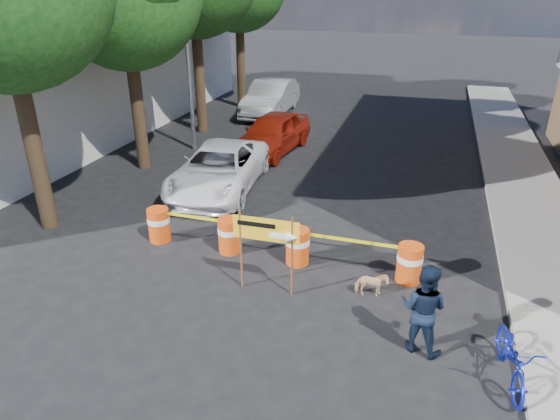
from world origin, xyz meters
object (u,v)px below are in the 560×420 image
Objects in this scene: barrel_mid_left at (229,235)px; sedan_silver at (271,97)px; pedestrian at (423,309)px; barrel_far_left at (159,224)px; barrel_far_right at (409,263)px; bicycle at (517,336)px; barrel_mid_right at (298,246)px; sedan_red at (272,133)px; dog at (371,285)px; detour_sign at (274,237)px; suv_white at (219,169)px.

sedan_silver is at bearing 103.68° from barrel_mid_left.
barrel_far_left is at bearing -3.49° from pedestrian.
sedan_silver reaches higher than barrel_far_right.
pedestrian is (0.34, -2.30, 0.42)m from barrel_far_right.
barrel_mid_right is at bearing 142.99° from bicycle.
sedan_red reaches higher than barrel_far_left.
barrel_mid_right reaches higher than dog.
bicycle is (4.63, -1.34, -0.45)m from detour_sign.
barrel_mid_left is 0.17× the size of suv_white.
barrel_mid_left is at bearing -72.53° from sedan_red.
barrel_mid_right is 5.22m from suv_white.
barrel_mid_right is at bearing -0.97° from barrel_far_left.
dog is 0.15× the size of sedan_red.
barrel_far_left is at bearing -97.45° from suv_white.
barrel_far_left and barrel_far_right have the same top height.
suv_white is 10.17m from sedan_silver.
dog is at bearing 139.13° from bicycle.
barrel_mid_right is 1.31× the size of dog.
sedan_red is at bearing -43.10° from pedestrian.
bicycle reaches higher than barrel_mid_left.
sedan_red is 0.87× the size of sedan_silver.
suv_white is at bearing 135.62° from bicycle.
barrel_far_left is 0.49× the size of bicycle.
bicycle is at bearing -177.27° from pedestrian.
suv_white is (0.12, 3.67, 0.24)m from barrel_far_left.
barrel_mid_right is 2.10m from dog.
barrel_mid_right is at bearing -71.04° from sedan_silver.
barrel_mid_right is at bearing 82.74° from detour_sign.
barrel_mid_right is 5.24m from bicycle.
barrel_far_left is 0.51× the size of pedestrian.
detour_sign is at bearing -64.59° from sedan_red.
bicycle is 0.41× the size of sedan_red.
suv_white is at bearing -26.47° from pedestrian.
suv_white reaches higher than barrel_far_left.
bicycle is 10.35m from suv_white.
barrel_far_right is 0.51× the size of pedestrian.
detour_sign is 0.36× the size of sedan_silver.
barrel_far_left is 7.14m from pedestrian.
suv_white is at bearing 134.27° from barrel_mid_right.
sedan_red reaches higher than suv_white.
suv_white is (-3.64, 3.73, 0.24)m from barrel_mid_right.
sedan_silver is at bearing 119.24° from barrel_far_right.
dog is at bearing -45.44° from suv_white.
pedestrian reaches higher than barrel_mid_left.
pedestrian is (2.96, -2.33, 0.42)m from barrel_mid_right.
pedestrian is 8.96m from suv_white.
pedestrian is at bearing -38.18° from barrel_mid_right.
detour_sign is at bearing 157.80° from bicycle.
dog is (3.67, -0.94, -0.18)m from barrel_mid_left.
barrel_far_left is 7.95m from sedan_red.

